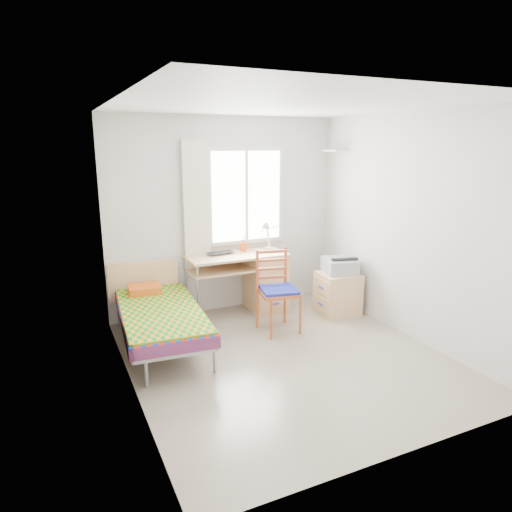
# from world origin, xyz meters

# --- Properties ---
(floor) EXTENTS (3.50, 3.50, 0.00)m
(floor) POSITION_xyz_m (0.00, 0.00, 0.00)
(floor) COLOR #BCAD93
(floor) RESTS_ON ground
(ceiling) EXTENTS (3.50, 3.50, 0.00)m
(ceiling) POSITION_xyz_m (0.00, 0.00, 2.60)
(ceiling) COLOR white
(ceiling) RESTS_ON wall_back
(wall_back) EXTENTS (3.20, 0.00, 3.20)m
(wall_back) POSITION_xyz_m (0.00, 1.75, 1.30)
(wall_back) COLOR silver
(wall_back) RESTS_ON ground
(wall_left) EXTENTS (0.00, 3.50, 3.50)m
(wall_left) POSITION_xyz_m (-1.60, 0.00, 1.30)
(wall_left) COLOR silver
(wall_left) RESTS_ON ground
(wall_right) EXTENTS (0.00, 3.50, 3.50)m
(wall_right) POSITION_xyz_m (1.60, 0.00, 1.30)
(wall_right) COLOR silver
(wall_right) RESTS_ON ground
(window) EXTENTS (1.10, 0.04, 1.30)m
(window) POSITION_xyz_m (0.30, 1.73, 1.55)
(window) COLOR white
(window) RESTS_ON wall_back
(curtain) EXTENTS (0.35, 0.05, 1.70)m
(curtain) POSITION_xyz_m (-0.42, 1.68, 1.45)
(curtain) COLOR white
(curtain) RESTS_ON wall_back
(floating_shelf) EXTENTS (0.20, 0.32, 0.03)m
(floating_shelf) POSITION_xyz_m (1.49, 1.40, 2.15)
(floating_shelf) COLOR white
(floating_shelf) RESTS_ON wall_right
(bed) EXTENTS (1.00, 1.90, 0.80)m
(bed) POSITION_xyz_m (-1.15, 0.90, 0.39)
(bed) COLOR #92959A
(bed) RESTS_ON floor
(desk) EXTENTS (1.32, 0.62, 0.82)m
(desk) POSITION_xyz_m (0.39, 1.46, 0.45)
(desk) COLOR #E0AF75
(desk) RESTS_ON floor
(chair) EXTENTS (0.52, 0.52, 1.01)m
(chair) POSITION_xyz_m (0.28, 0.74, 0.57)
(chair) COLOR #B04D22
(chair) RESTS_ON floor
(cabinet) EXTENTS (0.55, 0.49, 0.56)m
(cabinet) POSITION_xyz_m (1.26, 0.88, 0.28)
(cabinet) COLOR tan
(cabinet) RESTS_ON floor
(printer) EXTENTS (0.50, 0.54, 0.20)m
(printer) POSITION_xyz_m (1.31, 0.92, 0.66)
(printer) COLOR #9E9FA6
(printer) RESTS_ON cabinet
(laptop) EXTENTS (0.40, 0.29, 0.03)m
(laptop) POSITION_xyz_m (-0.15, 1.49, 0.84)
(laptop) COLOR black
(laptop) RESTS_ON desk
(pen_cup) EXTENTS (0.10, 0.10, 0.11)m
(pen_cup) POSITION_xyz_m (0.20, 1.60, 0.88)
(pen_cup) COLOR orange
(pen_cup) RESTS_ON desk
(task_lamp) EXTENTS (0.23, 0.32, 0.41)m
(task_lamp) POSITION_xyz_m (0.47, 1.40, 1.08)
(task_lamp) COLOR white
(task_lamp) RESTS_ON desk
(book) EXTENTS (0.27, 0.29, 0.02)m
(book) POSITION_xyz_m (-0.16, 1.48, 0.59)
(book) COLOR gray
(book) RESTS_ON desk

